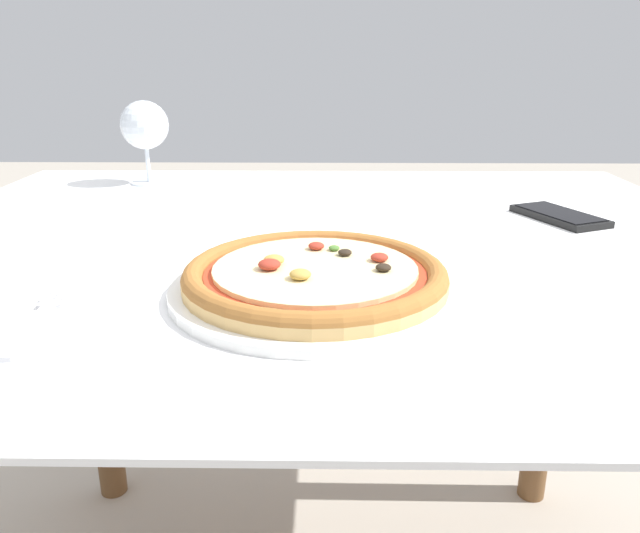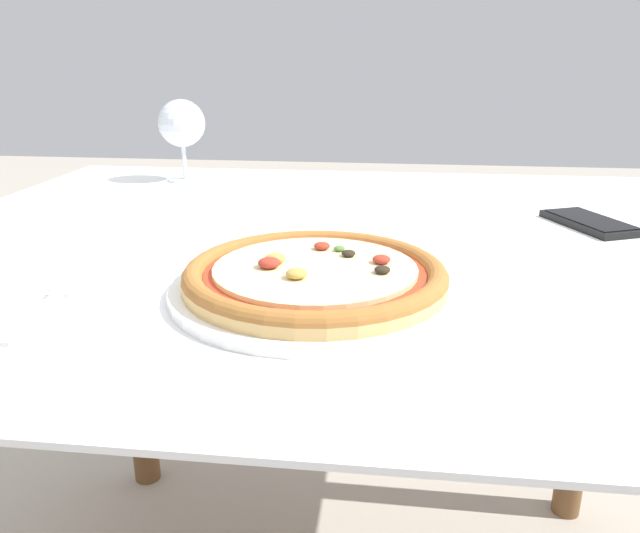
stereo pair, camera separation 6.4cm
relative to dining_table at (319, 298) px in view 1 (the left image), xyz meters
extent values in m
cube|color=brown|center=(0.00, 0.00, 0.07)|extent=(1.09, 0.89, 0.04)
cube|color=white|center=(0.00, 0.00, 0.09)|extent=(1.19, 0.99, 0.01)
cylinder|color=brown|center=(-0.49, 0.39, -0.30)|extent=(0.06, 0.06, 0.69)
cylinder|color=brown|center=(0.49, 0.39, -0.30)|extent=(0.06, 0.06, 0.69)
cylinder|color=white|center=(0.00, -0.22, 0.10)|extent=(0.30, 0.30, 0.01)
cylinder|color=#E0B26B|center=(0.00, -0.22, 0.11)|extent=(0.27, 0.27, 0.01)
torus|color=#A3662D|center=(0.00, -0.22, 0.11)|extent=(0.27, 0.27, 0.02)
cylinder|color=#BC381E|center=(0.00, -0.22, 0.11)|extent=(0.23, 0.23, 0.00)
cylinder|color=beige|center=(0.00, -0.22, 0.12)|extent=(0.21, 0.21, 0.00)
ellipsoid|color=#4C7A33|center=(0.02, -0.16, 0.12)|extent=(0.01, 0.01, 0.01)
ellipsoid|color=#A83323|center=(0.00, -0.16, 0.12)|extent=(0.02, 0.02, 0.01)
ellipsoid|color=#BC9342|center=(-0.04, -0.21, 0.13)|extent=(0.02, 0.02, 0.01)
ellipsoid|color=#A83323|center=(-0.05, -0.22, 0.13)|extent=(0.02, 0.02, 0.01)
ellipsoid|color=#A83323|center=(0.07, -0.20, 0.13)|extent=(0.02, 0.02, 0.01)
ellipsoid|color=#2D2319|center=(0.03, -0.18, 0.12)|extent=(0.02, 0.02, 0.01)
ellipsoid|color=#BC9342|center=(-0.01, -0.25, 0.13)|extent=(0.02, 0.02, 0.01)
ellipsoid|color=#2D2319|center=(0.07, -0.23, 0.12)|extent=(0.02, 0.02, 0.01)
cube|color=silver|center=(-0.25, -0.32, 0.09)|extent=(0.02, 0.11, 0.00)
cube|color=silver|center=(-0.26, -0.26, 0.09)|extent=(0.03, 0.02, 0.00)
cube|color=silver|center=(-0.27, -0.23, 0.09)|extent=(0.01, 0.05, 0.00)
cube|color=silver|center=(-0.27, -0.23, 0.09)|extent=(0.01, 0.05, 0.00)
cube|color=silver|center=(-0.26, -0.23, 0.09)|extent=(0.01, 0.05, 0.00)
cube|color=silver|center=(-0.25, -0.23, 0.09)|extent=(0.01, 0.05, 0.00)
cylinder|color=silver|center=(-0.33, 0.36, 0.09)|extent=(0.07, 0.07, 0.00)
cylinder|color=silver|center=(-0.33, 0.36, 0.13)|extent=(0.01, 0.01, 0.07)
sphere|color=silver|center=(-0.33, 0.36, 0.20)|extent=(0.09, 0.09, 0.09)
cube|color=black|center=(0.36, 0.10, 0.10)|extent=(0.12, 0.16, 0.01)
cube|color=black|center=(0.36, 0.10, 0.10)|extent=(0.11, 0.14, 0.00)
camera|label=1|loc=(0.01, -0.82, 0.33)|focal=35.00mm
camera|label=2|loc=(0.08, -0.82, 0.33)|focal=35.00mm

